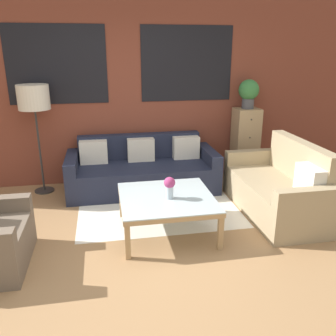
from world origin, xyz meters
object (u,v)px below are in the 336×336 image
at_px(drawer_cabinet, 245,144).
at_px(potted_plant, 249,92).
at_px(floor_lamp, 34,100).
at_px(coffee_table, 167,201).
at_px(flower_vase, 170,186).
at_px(settee_vintage, 279,190).
at_px(couch_dark, 142,171).

height_order(drawer_cabinet, potted_plant, potted_plant).
bearing_deg(floor_lamp, potted_plant, 1.19).
xyz_separation_m(coffee_table, flower_vase, (0.02, -0.06, 0.21)).
bearing_deg(drawer_cabinet, potted_plant, 90.00).
distance_m(coffee_table, potted_plant, 2.47).
relative_size(floor_lamp, potted_plant, 3.49).
xyz_separation_m(settee_vintage, potted_plant, (0.07, 1.36, 1.08)).
xyz_separation_m(settee_vintage, floor_lamp, (-3.09, 1.29, 1.04)).
relative_size(couch_dark, coffee_table, 2.09).
relative_size(coffee_table, potted_plant, 2.34).
bearing_deg(coffee_table, settee_vintage, 9.51).
distance_m(floor_lamp, potted_plant, 3.16).
bearing_deg(floor_lamp, flower_vase, -45.07).
height_order(settee_vintage, floor_lamp, floor_lamp).
bearing_deg(couch_dark, coffee_table, -85.12).
bearing_deg(coffee_table, flower_vase, -68.31).
bearing_deg(flower_vase, floor_lamp, 134.93).
relative_size(drawer_cabinet, potted_plant, 2.53).
xyz_separation_m(couch_dark, flower_vase, (0.14, -1.44, 0.30)).
xyz_separation_m(coffee_table, drawer_cabinet, (1.58, 1.61, 0.18)).
distance_m(settee_vintage, drawer_cabinet, 1.38).
relative_size(settee_vintage, potted_plant, 3.72).
height_order(coffee_table, drawer_cabinet, drawer_cabinet).
xyz_separation_m(couch_dark, floor_lamp, (-1.46, 0.17, 1.06)).
xyz_separation_m(couch_dark, drawer_cabinet, (1.70, 0.23, 0.28)).
relative_size(drawer_cabinet, flower_vase, 4.52).
height_order(floor_lamp, flower_vase, floor_lamp).
distance_m(settee_vintage, floor_lamp, 3.50).
distance_m(settee_vintage, potted_plant, 1.73).
bearing_deg(settee_vintage, couch_dark, 145.39).
bearing_deg(potted_plant, settee_vintage, -92.86).
bearing_deg(coffee_table, potted_plant, 45.52).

